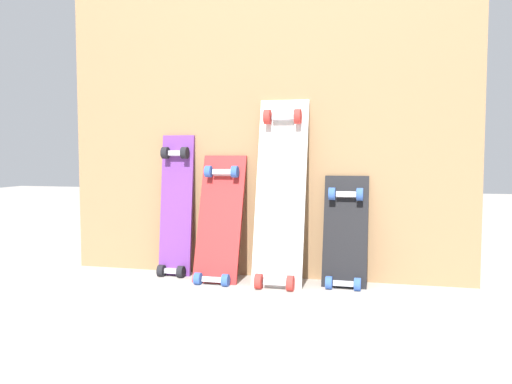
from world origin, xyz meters
TOP-DOWN VIEW (x-y plane):
  - ground_plane at (0.00, 0.00)m, footprint 12.00×12.00m
  - plywood_wall_panel at (0.00, 0.07)m, footprint 1.95×0.04m
  - skateboard_purple at (-0.42, -0.01)m, footprint 0.16×0.15m
  - skateboard_red at (-0.18, -0.07)m, footprint 0.21×0.25m
  - skateboard_white at (0.11, -0.07)m, footprint 0.23×0.27m
  - skateboard_black at (0.40, -0.03)m, footprint 0.20×0.19m

SIDE VIEW (x-z plane):
  - ground_plane at x=0.00m, z-range 0.00..0.00m
  - skateboard_black at x=0.40m, z-range -0.07..0.49m
  - skateboard_red at x=-0.18m, z-range -0.07..0.58m
  - skateboard_purple at x=-0.42m, z-range -0.07..0.68m
  - skateboard_white at x=0.11m, z-range -0.06..0.83m
  - plywood_wall_panel at x=0.00m, z-range 0.00..1.64m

